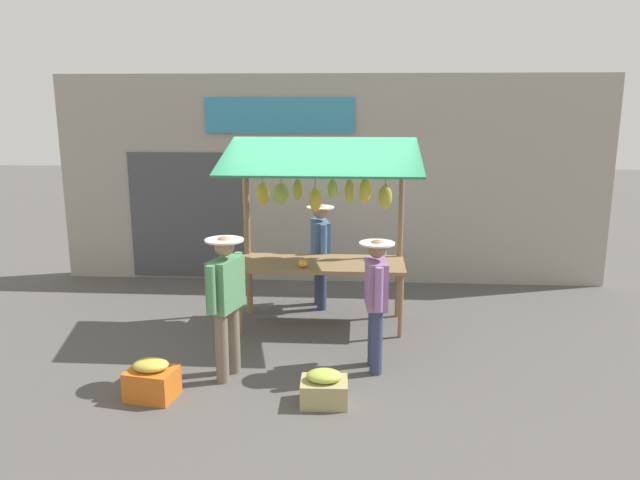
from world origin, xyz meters
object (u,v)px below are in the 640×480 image
(shopper_with_ponytail, at_px, (376,295))
(vendor_with_sunhat, at_px, (320,248))
(produce_crate_near, at_px, (152,380))
(market_stall, at_px, (324,211))
(produce_crate_side, at_px, (324,388))
(shopper_with_shopping_bag, at_px, (226,296))

(shopper_with_ponytail, bearing_deg, vendor_with_sunhat, 15.27)
(vendor_with_sunhat, bearing_deg, produce_crate_near, -39.88)
(vendor_with_sunhat, distance_m, shopper_with_ponytail, 2.26)
(market_stall, relative_size, vendor_with_sunhat, 1.63)
(market_stall, relative_size, produce_crate_side, 5.18)
(produce_crate_near, distance_m, produce_crate_side, 1.77)
(shopper_with_ponytail, height_order, shopper_with_shopping_bag, shopper_with_shopping_bag)
(market_stall, xyz_separation_m, vendor_with_sunhat, (0.09, -0.68, -0.67))
(shopper_with_ponytail, relative_size, produce_crate_side, 3.12)
(market_stall, height_order, shopper_with_ponytail, market_stall)
(produce_crate_near, bearing_deg, shopper_with_ponytail, -159.50)
(produce_crate_near, bearing_deg, shopper_with_shopping_bag, -141.33)
(shopper_with_ponytail, bearing_deg, produce_crate_side, 144.26)
(market_stall, relative_size, produce_crate_near, 4.66)
(produce_crate_side, bearing_deg, produce_crate_near, -0.10)
(vendor_with_sunhat, bearing_deg, produce_crate_side, -8.18)
(market_stall, bearing_deg, shopper_with_ponytail, 114.82)
(vendor_with_sunhat, distance_m, produce_crate_side, 3.08)
(market_stall, distance_m, produce_crate_side, 2.70)
(vendor_with_sunhat, xyz_separation_m, produce_crate_side, (-0.24, 2.99, -0.73))
(market_stall, bearing_deg, shopper_with_shopping_bag, 61.73)
(vendor_with_sunhat, xyz_separation_m, produce_crate_near, (1.53, 2.98, -0.70))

